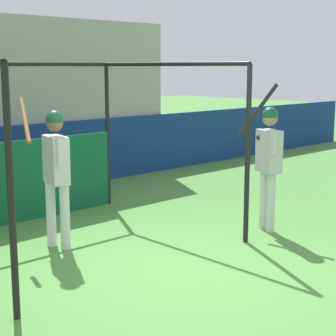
{
  "coord_description": "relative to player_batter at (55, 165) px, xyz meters",
  "views": [
    {
      "loc": [
        -4.58,
        -4.51,
        2.41
      ],
      "look_at": [
        0.73,
        1.08,
        1.02
      ],
      "focal_mm": 60.0,
      "sensor_mm": 36.0,
      "label": 1
    }
  ],
  "objects": [
    {
      "name": "batting_cage",
      "position": [
        0.27,
        0.99,
        -0.05
      ],
      "size": [
        3.59,
        3.19,
        2.49
      ],
      "color": "black",
      "rests_on": "ground"
    },
    {
      "name": "player_batter",
      "position": [
        0.0,
        0.0,
        0.0
      ],
      "size": [
        0.58,
        0.97,
        2.0
      ],
      "rotation": [
        0.0,
        0.0,
        1.34
      ],
      "color": "silver",
      "rests_on": "ground"
    },
    {
      "name": "player_waiting",
      "position": [
        2.73,
        -1.44,
        -0.01
      ],
      "size": [
        0.55,
        0.8,
        2.17
      ],
      "rotation": [
        0.0,
        0.0,
        1.18
      ],
      "color": "silver",
      "rests_on": "ground"
    },
    {
      "name": "ground_plane",
      "position": [
        0.64,
        -1.81,
        -1.14
      ],
      "size": [
        60.0,
        60.0,
        0.0
      ],
      "primitive_type": "plane",
      "color": "#477F38"
    }
  ]
}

